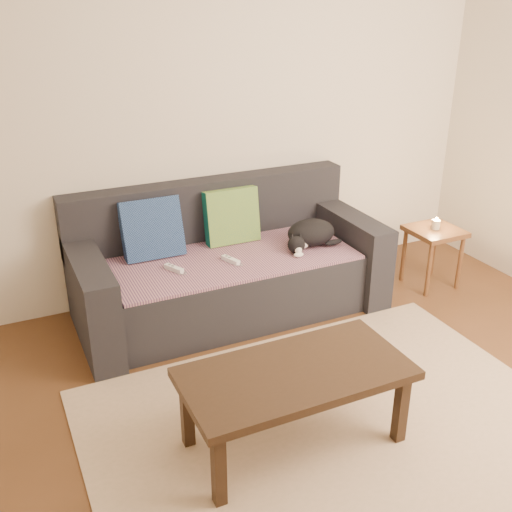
# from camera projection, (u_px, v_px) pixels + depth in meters

# --- Properties ---
(ground) EXTENTS (4.50, 4.50, 0.00)m
(ground) POSITION_uv_depth(u_px,v_px,m) (348.00, 445.00, 3.02)
(ground) COLOR brown
(ground) RESTS_ON ground
(back_wall) EXTENTS (4.50, 0.04, 2.60)m
(back_wall) POSITION_uv_depth(u_px,v_px,m) (201.00, 116.00, 4.14)
(back_wall) COLOR beige
(back_wall) RESTS_ON ground
(sofa) EXTENTS (2.10, 0.94, 0.87)m
(sofa) POSITION_uv_depth(u_px,v_px,m) (227.00, 269.00, 4.19)
(sofa) COLOR #232328
(sofa) RESTS_ON ground
(throw_blanket) EXTENTS (1.66, 0.74, 0.02)m
(throw_blanket) POSITION_uv_depth(u_px,v_px,m) (232.00, 258.00, 4.06)
(throw_blanket) COLOR #45294D
(throw_blanket) RESTS_ON sofa
(cushion_navy) EXTENTS (0.41, 0.22, 0.42)m
(cushion_navy) POSITION_uv_depth(u_px,v_px,m) (152.00, 229.00, 4.02)
(cushion_navy) COLOR #112549
(cushion_navy) RESTS_ON throw_blanket
(cushion_green) EXTENTS (0.39, 0.16, 0.40)m
(cushion_green) POSITION_uv_depth(u_px,v_px,m) (232.00, 216.00, 4.24)
(cushion_green) COLOR #0D574B
(cushion_green) RESTS_ON throw_blanket
(cat) EXTENTS (0.43, 0.31, 0.18)m
(cat) POSITION_uv_depth(u_px,v_px,m) (310.00, 234.00, 4.21)
(cat) COLOR black
(cat) RESTS_ON throw_blanket
(wii_remote_a) EXTENTS (0.10, 0.15, 0.03)m
(wii_remote_a) POSITION_uv_depth(u_px,v_px,m) (174.00, 269.00, 3.85)
(wii_remote_a) COLOR white
(wii_remote_a) RESTS_ON throw_blanket
(wii_remote_b) EXTENTS (0.09, 0.15, 0.03)m
(wii_remote_b) POSITION_uv_depth(u_px,v_px,m) (231.00, 260.00, 3.98)
(wii_remote_b) COLOR white
(wii_remote_b) RESTS_ON throw_blanket
(side_table) EXTENTS (0.37, 0.37, 0.46)m
(side_table) POSITION_uv_depth(u_px,v_px,m) (434.00, 239.00, 4.51)
(side_table) COLOR brown
(side_table) RESTS_ON ground
(candle) EXTENTS (0.06, 0.06, 0.09)m
(candle) POSITION_uv_depth(u_px,v_px,m) (436.00, 224.00, 4.46)
(candle) COLOR beige
(candle) RESTS_ON side_table
(rug) EXTENTS (2.50, 1.80, 0.01)m
(rug) POSITION_uv_depth(u_px,v_px,m) (332.00, 426.00, 3.14)
(rug) COLOR tan
(rug) RESTS_ON ground
(coffee_table) EXTENTS (1.10, 0.55, 0.44)m
(coffee_table) POSITION_uv_depth(u_px,v_px,m) (295.00, 379.00, 2.87)
(coffee_table) COLOR black
(coffee_table) RESTS_ON rug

